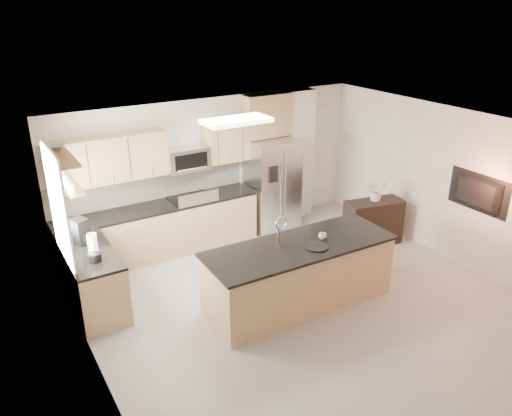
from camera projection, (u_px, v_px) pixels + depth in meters
floor at (317, 314)px, 7.20m from camera, size 6.50×6.50×0.00m
ceiling at (327, 139)px, 6.19m from camera, size 6.00×6.50×0.02m
wall_back at (213, 168)px, 9.25m from camera, size 6.00×0.02×2.60m
wall_left at (97, 297)px, 5.26m from camera, size 0.02×6.50×2.60m
wall_right at (467, 192)px, 8.13m from camera, size 0.02×6.50×2.60m
back_counter at (160, 229)px, 8.74m from camera, size 3.55×0.66×1.44m
left_counter at (93, 279)px, 7.20m from camera, size 0.66×1.50×0.92m
range at (193, 222)px, 9.03m from camera, size 0.76×0.64×1.14m
upper_cabinets at (146, 153)px, 8.30m from camera, size 3.50×0.33×0.75m
microwave at (187, 159)px, 8.68m from camera, size 0.76×0.40×0.40m
refrigerator at (272, 184)px, 9.62m from camera, size 0.92×0.78×1.78m
partition_column at (298, 155)px, 10.01m from camera, size 0.60×0.30×2.60m
window at (58, 208)px, 6.59m from camera, size 0.04×1.15×1.65m
shelf_lower at (63, 183)px, 6.62m from camera, size 0.30×1.20×0.04m
shelf_upper at (59, 156)px, 6.47m from camera, size 0.30×1.20×0.04m
ceiling_fixture at (237, 121)px, 7.27m from camera, size 1.00×0.50×0.06m
island at (299, 274)px, 7.28m from camera, size 2.84×1.08×1.40m
credenza at (373, 222)px, 9.14m from camera, size 1.11×0.63×0.84m
cup at (322, 236)px, 7.25m from camera, size 0.15×0.15×0.09m
platter at (317, 247)px, 7.02m from camera, size 0.40×0.40×0.02m
blender at (93, 250)px, 6.69m from camera, size 0.18×0.18×0.41m
kettle at (94, 247)px, 6.90m from camera, size 0.21×0.21×0.26m
coffee_maker at (80, 232)px, 7.20m from camera, size 0.28×0.30×0.38m
bowl at (54, 147)px, 6.65m from camera, size 0.42×0.42×0.08m
flower_vase at (377, 185)px, 8.91m from camera, size 0.56×0.49×0.59m
television at (475, 193)px, 7.91m from camera, size 0.14×1.08×0.62m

